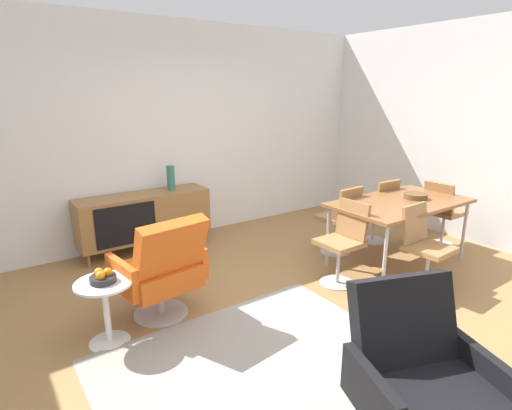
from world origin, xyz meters
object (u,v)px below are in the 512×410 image
at_px(wooden_bowl_on_table, 415,196).
at_px(fruit_bowl, 103,277).
at_px(dining_chair_near_window, 344,240).
at_px(side_table_round, 106,305).
at_px(sideboard, 144,216).
at_px(vase_cobalt, 171,178).
at_px(dining_chair_back_right, 378,208).
at_px(lounge_chair_red, 162,268).
at_px(dining_chair_far_end, 442,211).
at_px(dining_chair_back_left, 341,217).
at_px(dining_chair_front_left, 424,245).
at_px(dining_table, 400,205).
at_px(armchair_black_shell, 418,374).

distance_m(wooden_bowl_on_table, fruit_bowl, 3.45).
bearing_deg(dining_chair_near_window, side_table_round, 172.18).
relative_size(sideboard, vase_cobalt, 5.15).
distance_m(dining_chair_back_right, lounge_chair_red, 3.03).
xyz_separation_m(dining_chair_back_right, fruit_bowl, (-3.54, -0.24, 0.09)).
relative_size(vase_cobalt, dining_chair_back_right, 0.36).
distance_m(vase_cobalt, dining_chair_back_right, 2.69).
bearing_deg(lounge_chair_red, dining_chair_far_end, -6.61).
height_order(wooden_bowl_on_table, dining_chair_back_left, dining_chair_back_left).
bearing_deg(dining_chair_back_right, vase_cobalt, 145.78).
xyz_separation_m(vase_cobalt, dining_chair_back_right, (2.20, -1.50, -0.41)).
xyz_separation_m(sideboard, dining_chair_back_left, (1.88, -1.49, 0.03)).
distance_m(dining_chair_back_left, lounge_chair_red, 2.33).
relative_size(dining_chair_back_right, dining_chair_front_left, 1.00).
height_order(dining_table, dining_chair_near_window, dining_chair_near_window).
xyz_separation_m(dining_chair_back_right, dining_chair_front_left, (-0.70, -1.12, 0.00)).
relative_size(dining_chair_near_window, armchair_black_shell, 0.90).
height_order(dining_chair_near_window, armchair_black_shell, armchair_black_shell).
xyz_separation_m(vase_cobalt, dining_chair_far_end, (2.74, -2.06, -0.41)).
bearing_deg(lounge_chair_red, dining_chair_front_left, -22.70).
bearing_deg(dining_chair_front_left, vase_cobalt, 119.84).
bearing_deg(sideboard, lounge_chair_red, -105.28).
height_order(lounge_chair_red, fruit_bowl, lounge_chair_red).
height_order(dining_chair_back_left, side_table_round, dining_chair_back_left).
distance_m(dining_chair_far_end, dining_chair_near_window, 1.78).
bearing_deg(dining_chair_near_window, armchair_black_shell, -125.64).
height_order(wooden_bowl_on_table, armchair_black_shell, armchair_black_shell).
bearing_deg(lounge_chair_red, dining_chair_near_window, -12.98).
bearing_deg(lounge_chair_red, dining_chair_back_left, 3.58).
distance_m(vase_cobalt, side_table_round, 2.26).
bearing_deg(dining_chair_near_window, dining_table, -0.06).
distance_m(dining_chair_far_end, side_table_round, 4.09).
height_order(dining_chair_near_window, fruit_bowl, dining_chair_near_window).
height_order(vase_cobalt, dining_table, vase_cobalt).
relative_size(dining_chair_back_left, side_table_round, 1.65).
relative_size(dining_chair_front_left, fruit_bowl, 4.28).
height_order(wooden_bowl_on_table, dining_chair_near_window, dining_chair_near_window).
relative_size(dining_table, side_table_round, 3.08).
distance_m(vase_cobalt, dining_chair_far_end, 3.45).
bearing_deg(dining_table, dining_chair_back_left, 121.86).
height_order(dining_table, armchair_black_shell, armchair_black_shell).
bearing_deg(dining_chair_front_left, armchair_black_shell, -147.40).
bearing_deg(dining_table, fruit_bowl, 174.32).
height_order(sideboard, lounge_chair_red, lounge_chair_red).
bearing_deg(dining_chair_far_end, vase_cobalt, 143.14).
height_order(wooden_bowl_on_table, dining_chair_back_right, dining_chair_back_right).
xyz_separation_m(dining_table, lounge_chair_red, (-2.68, 0.41, -0.23)).
bearing_deg(side_table_round, vase_cobalt, 52.47).
height_order(vase_cobalt, dining_chair_back_left, vase_cobalt).
relative_size(vase_cobalt, lounge_chair_red, 0.33).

